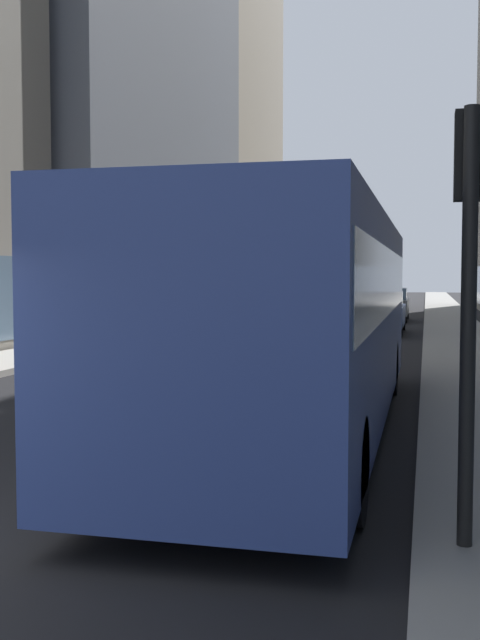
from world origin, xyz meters
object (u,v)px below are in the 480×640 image
at_px(transit_bus, 301,308).
at_px(car_black_suv, 296,299).
at_px(car_blue_hatchback, 378,312).
at_px(traffic_light_near, 469,253).
at_px(car_grey_wagon, 389,304).
at_px(car_silver_sedan, 339,296).
at_px(dalmatian_dog, 80,439).
at_px(car_yellow_taxi, 366,300).
at_px(car_red_coupe, 199,330).

relative_size(transit_bus, car_black_suv, 2.56).
xyz_separation_m(car_blue_hatchback, traffic_light_near, (2.10, -23.38, 1.61)).
relative_size(car_black_suv, car_grey_wagon, 1.10).
relative_size(car_grey_wagon, car_silver_sedan, 1.01).
height_order(car_blue_hatchback, car_silver_sedan, same).
xyz_separation_m(transit_bus, traffic_light_near, (2.10, -4.77, 0.66)).
xyz_separation_m(transit_bus, dalmatian_dog, (-1.79, -3.57, -1.26)).
bearing_deg(dalmatian_dog, car_yellow_taxi, 89.70).
xyz_separation_m(car_yellow_taxi, car_grey_wagon, (1.60, -6.44, -0.00)).
bearing_deg(transit_bus, car_black_suv, 99.72).
xyz_separation_m(car_blue_hatchback, car_black_suv, (-5.60, 14.10, -0.00)).
xyz_separation_m(car_yellow_taxi, car_silver_sedan, (-2.40, 7.72, -0.00)).
distance_m(car_red_coupe, traffic_light_near, 14.27).
bearing_deg(car_yellow_taxi, car_red_coupe, -95.46).
xyz_separation_m(car_black_suv, car_silver_sedan, (1.60, 8.14, -0.00)).
bearing_deg(car_silver_sedan, car_blue_hatchback, -79.81).
bearing_deg(car_silver_sedan, car_grey_wagon, -74.22).
distance_m(car_silver_sedan, traffic_light_near, 46.06).
bearing_deg(dalmatian_dog, car_black_suv, 95.99).
distance_m(car_yellow_taxi, traffic_light_near, 38.12).
bearing_deg(dalmatian_dog, traffic_light_near, -17.14).
bearing_deg(traffic_light_near, dalmatian_dog, 162.86).
bearing_deg(car_black_suv, dalmatian_dog, -84.01).
bearing_deg(car_red_coupe, traffic_light_near, -64.52).
xyz_separation_m(car_black_suv, car_yellow_taxi, (4.00, 0.43, -0.00)).
xyz_separation_m(car_blue_hatchback, car_red_coupe, (-4.00, -10.58, -0.00)).
distance_m(car_blue_hatchback, car_silver_sedan, 22.60).
relative_size(car_blue_hatchback, dalmatian_dog, 4.77).
distance_m(car_red_coupe, car_grey_wagon, 19.09).
height_order(car_black_suv, traffic_light_near, traffic_light_near).
bearing_deg(car_grey_wagon, transit_bus, -90.00).
bearing_deg(car_grey_wagon, car_blue_hatchback, -90.00).
relative_size(car_blue_hatchback, car_silver_sedan, 1.13).
xyz_separation_m(car_blue_hatchback, car_grey_wagon, (-0.00, 8.09, -0.00)).
distance_m(car_yellow_taxi, car_silver_sedan, 8.08).
bearing_deg(transit_bus, traffic_light_near, -66.26).
bearing_deg(car_blue_hatchback, transit_bus, -90.00).
height_order(transit_bus, car_black_suv, transit_bus).
bearing_deg(car_grey_wagon, car_red_coupe, -102.09).
bearing_deg(car_red_coupe, car_black_suv, 93.71).
relative_size(car_yellow_taxi, car_grey_wagon, 1.00).
xyz_separation_m(car_yellow_taxi, traffic_light_near, (3.70, -37.91, 1.61)).
relative_size(car_grey_wagon, dalmatian_dog, 4.26).
height_order(car_black_suv, car_grey_wagon, same).
relative_size(car_red_coupe, car_silver_sedan, 1.18).
relative_size(car_blue_hatchback, car_red_coupe, 0.96).
xyz_separation_m(transit_bus, car_black_suv, (-5.60, 32.71, -0.96)).
relative_size(dalmatian_dog, traffic_light_near, 0.28).
distance_m(car_black_suv, car_silver_sedan, 8.30).
bearing_deg(car_yellow_taxi, transit_bus, -87.24).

